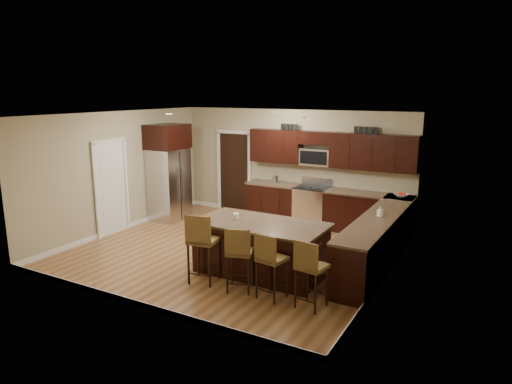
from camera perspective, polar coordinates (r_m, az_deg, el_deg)
The scene contains 24 objects.
floor at distance 9.22m, azimuth -2.86°, elevation -7.37°, with size 6.00×6.00×0.00m, color #99683C.
ceiling at distance 8.68m, azimuth -3.06°, elevation 9.64°, with size 6.00×6.00×0.00m, color silver.
wall_back at distance 11.24m, azimuth 4.49°, elevation 3.36°, with size 6.00×6.00×0.00m, color tan.
wall_left at distance 10.72m, azimuth -16.71°, elevation 2.42°, with size 5.50×5.50×0.00m, color tan.
wall_right at distance 7.73m, azimuth 16.28°, elevation -1.35°, with size 5.50×5.50×0.00m, color tan.
base_cabinets at distance 9.58m, azimuth 11.51°, elevation -3.94°, with size 4.02×3.96×0.92m.
upper_cabinets at distance 10.63m, azimuth 9.31°, elevation 5.38°, with size 4.00×0.33×0.80m.
range at distance 10.88m, azimuth 7.01°, elevation -1.72°, with size 0.76×0.64×1.11m.
microwave at distance 10.80m, azimuth 7.49°, elevation 4.37°, with size 0.76×0.31×0.40m, color silver.
doorway at distance 12.05m, azimuth -2.72°, elevation 2.47°, with size 0.85×0.03×2.06m, color black.
pantry_door at distance 10.56m, azimuth -17.67°, elevation 0.39°, with size 0.03×0.80×2.04m, color white.
letter_decor at distance 10.63m, azimuth 8.66°, elevation 7.87°, with size 2.20×0.03×0.15m, color black, non-canonical shape.
island at distance 8.01m, azimuth 0.60°, elevation -7.22°, with size 2.27×1.19×0.92m.
stool_left at distance 7.55m, azimuth -6.82°, elevation -6.02°, with size 0.52×0.52×1.19m.
stool_mid at distance 7.21m, azimuth -2.13°, elevation -7.50°, with size 0.51×0.51×1.07m.
stool_right at distance 6.97m, azimuth 1.73°, elevation -8.32°, with size 0.45×0.45×1.06m.
refrigerator at distance 11.38m, azimuth -10.86°, elevation 2.57°, with size 0.79×0.94×2.35m.
floor_mat at distance 9.73m, azimuth 6.89°, elevation -6.32°, with size 0.85×0.57×0.01m, color brown.
fruit_bowl at distance 10.21m, azimuth 17.71°, elevation -0.40°, with size 0.29×0.29×0.07m, color silver.
soap_bottle at distance 8.53m, azimuth 15.24°, elevation -2.34°, with size 0.08×0.08×0.18m, color #B2B2B2.
canister_tall at distance 11.15m, azimuth 2.52°, elevation 1.59°, with size 0.12×0.12×0.20m, color silver.
canister_short at distance 11.16m, azimuth 2.34°, elevation 1.56°, with size 0.11×0.11×0.18m, color silver.
island_jar at distance 8.09m, azimuth -2.51°, elevation -3.02°, with size 0.10×0.10×0.10m, color white.
stool_extra at distance 6.72m, azimuth 6.72°, elevation -9.23°, with size 0.45×0.45×1.06m.
Camera 1 is at (4.60, -7.34, 3.14)m, focal length 32.00 mm.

